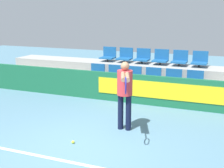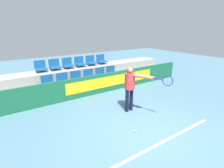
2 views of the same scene
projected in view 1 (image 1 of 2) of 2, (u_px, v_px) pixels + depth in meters
ground_plane at (81, 149)px, 6.24m from camera, size 30.00×30.00×0.00m
court_baseline at (67, 161)px, 5.73m from camera, size 4.07×0.08×0.01m
barrier_wall at (136, 89)px, 9.26m from camera, size 10.94×0.14×0.88m
bleacher_tier_front at (141, 91)px, 9.87m from camera, size 10.54×1.04×0.46m
bleacher_tier_middle at (150, 78)px, 10.75m from camera, size 10.54×1.04×0.93m
stadium_chair_0 at (96, 73)px, 10.48m from camera, size 0.50×0.45×0.51m
stadium_chair_1 at (114, 75)px, 10.24m from camera, size 0.50×0.45×0.51m
stadium_chair_2 at (133, 76)px, 10.00m from camera, size 0.50×0.45×0.51m
stadium_chair_3 at (152, 78)px, 9.77m from camera, size 0.50×0.45×0.51m
stadium_chair_4 at (173, 79)px, 9.53m from camera, size 0.50×0.45×0.51m
stadium_chair_5 at (194, 81)px, 9.29m from camera, size 0.50×0.45×0.51m
stadium_chair_6 at (108, 55)px, 11.31m from camera, size 0.50×0.45×0.51m
stadium_chair_7 at (125, 56)px, 11.07m from camera, size 0.50×0.45×0.51m
stadium_chair_8 at (142, 57)px, 10.84m from camera, size 0.50×0.45×0.51m
stadium_chair_9 at (161, 58)px, 10.60m from camera, size 0.50×0.45×0.51m
stadium_chair_10 at (180, 60)px, 10.36m from camera, size 0.50×0.45×0.51m
stadium_chair_11 at (200, 61)px, 10.13m from camera, size 0.50×0.45×0.51m
tennis_player at (125, 88)px, 7.01m from camera, size 0.69×1.54×1.60m
tennis_ball at (73, 142)px, 6.51m from camera, size 0.07×0.07×0.07m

